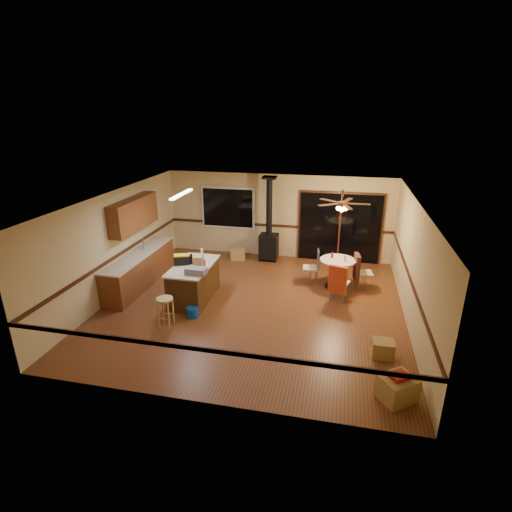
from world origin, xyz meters
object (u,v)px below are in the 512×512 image
(chair_near, at_px, (338,279))
(box_corner_b, at_px, (383,349))
(toolbox_grey, at_px, (196,271))
(box_corner_a, at_px, (397,388))
(blue_bucket, at_px, (192,312))
(bar_stool, at_px, (166,312))
(chair_right, at_px, (358,267))
(box_under_window, at_px, (238,254))
(dining_table, at_px, (337,268))
(chair_left, at_px, (315,263))
(toolbox_black, at_px, (182,260))
(kitchen_island, at_px, (194,282))
(wood_stove, at_px, (269,238))

(chair_near, bearing_deg, box_corner_b, -66.42)
(toolbox_grey, xyz_separation_m, box_corner_a, (4.25, -2.26, -0.77))
(blue_bucket, bearing_deg, bar_stool, -131.40)
(chair_near, distance_m, chair_right, 1.01)
(chair_right, bearing_deg, box_under_window, 158.48)
(bar_stool, xyz_separation_m, blue_bucket, (0.42, 0.48, -0.21))
(dining_table, bearing_deg, blue_bucket, -143.40)
(dining_table, distance_m, chair_left, 0.61)
(toolbox_black, distance_m, chair_left, 3.49)
(box_corner_b, bearing_deg, box_under_window, 132.32)
(toolbox_black, xyz_separation_m, chair_right, (4.21, 1.47, -0.41))
(chair_right, distance_m, box_corner_a, 4.29)
(blue_bucket, height_order, box_corner_a, box_corner_a)
(kitchen_island, height_order, blue_bucket, kitchen_island)
(chair_left, distance_m, box_under_window, 2.84)
(box_corner_a, bearing_deg, chair_near, 107.61)
(wood_stove, xyz_separation_m, dining_table, (2.12, -1.59, -0.20))
(bar_stool, relative_size, chair_near, 0.94)
(blue_bucket, bearing_deg, wood_stove, 75.37)
(blue_bucket, bearing_deg, chair_right, 32.75)
(bar_stool, distance_m, chair_right, 4.98)
(wood_stove, height_order, box_under_window, wood_stove)
(wood_stove, distance_m, chair_left, 2.13)
(toolbox_grey, xyz_separation_m, chair_left, (2.56, 2.06, -0.38))
(kitchen_island, height_order, dining_table, kitchen_island)
(kitchen_island, distance_m, toolbox_black, 0.62)
(kitchen_island, distance_m, box_corner_a, 5.29)
(dining_table, bearing_deg, chair_right, 2.38)
(dining_table, distance_m, chair_near, 0.88)
(chair_left, relative_size, chair_near, 0.74)
(box_under_window, distance_m, box_corner_a, 7.02)
(chair_right, xyz_separation_m, box_under_window, (-3.59, 1.42, -0.42))
(toolbox_black, bearing_deg, chair_left, 26.69)
(wood_stove, xyz_separation_m, box_under_window, (-0.95, -0.15, -0.55))
(toolbox_black, distance_m, chair_right, 4.48)
(toolbox_black, height_order, box_under_window, toolbox_black)
(toolbox_grey, bearing_deg, blue_bucket, -88.12)
(chair_right, bearing_deg, chair_left, 175.32)
(chair_near, bearing_deg, toolbox_grey, -161.41)
(blue_bucket, bearing_deg, kitchen_island, 107.57)
(kitchen_island, relative_size, chair_left, 3.26)
(blue_bucket, distance_m, chair_near, 3.53)
(wood_stove, bearing_deg, chair_left, -44.07)
(chair_right, relative_size, box_corner_b, 1.74)
(toolbox_black, bearing_deg, toolbox_grey, -42.96)
(blue_bucket, xyz_separation_m, chair_near, (3.18, 1.46, 0.48))
(blue_bucket, distance_m, chair_left, 3.56)
(kitchen_island, distance_m, chair_near, 3.51)
(dining_table, height_order, chair_left, chair_left)
(box_corner_b, bearing_deg, chair_right, 98.44)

